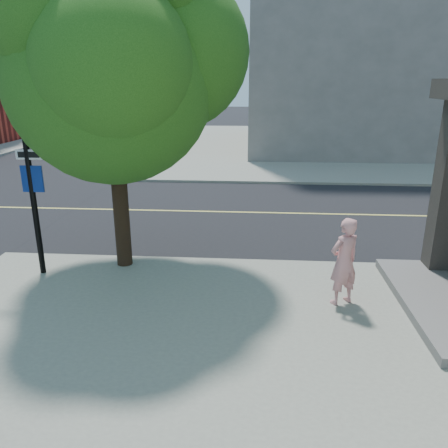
{
  "coord_description": "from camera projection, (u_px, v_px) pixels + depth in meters",
  "views": [
    {
      "loc": [
        5.46,
        -10.24,
        4.38
      ],
      "look_at": [
        4.78,
        -0.81,
        1.3
      ],
      "focal_mm": 35.36,
      "sensor_mm": 36.0,
      "label": 1
    }
  ],
  "objects": [
    {
      "name": "sidewalk_ne",
      "position": [
        371.0,
        145.0,
        30.88
      ],
      "size": [
        29.0,
        25.0,
        0.12
      ],
      "primitive_type": "cube",
      "color": "gray",
      "rests_on": "ground"
    },
    {
      "name": "ground",
      "position": [
        43.0,
        258.0,
        11.45
      ],
      "size": [
        140.0,
        140.0,
        0.0
      ],
      "primitive_type": "plane",
      "color": "black",
      "rests_on": "ground"
    },
    {
      "name": "filler_ne",
      "position": [
        388.0,
        37.0,
        29.13
      ],
      "size": [
        18.0,
        16.0,
        14.0
      ],
      "primitive_type": "cube",
      "color": "slate",
      "rests_on": "sidewalk_ne"
    },
    {
      "name": "man_on_phone",
      "position": [
        344.0,
        261.0,
        8.62
      ],
      "size": [
        0.78,
        0.7,
        1.79
      ],
      "primitive_type": "imported",
      "rotation": [
        0.0,
        0.0,
        3.67
      ],
      "color": "pink",
      "rests_on": "sidewalk_se"
    },
    {
      "name": "road_ew",
      "position": [
        101.0,
        209.0,
        15.71
      ],
      "size": [
        140.0,
        9.0,
        0.01
      ],
      "primitive_type": "cube",
      "color": "black",
      "rests_on": "ground"
    },
    {
      "name": "street_tree",
      "position": [
        115.0,
        54.0,
        9.29
      ],
      "size": [
        5.59,
        5.08,
        7.41
      ],
      "rotation": [
        0.0,
        0.0,
        0.08
      ],
      "color": "black",
      "rests_on": "sidewalk_se"
    }
  ]
}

